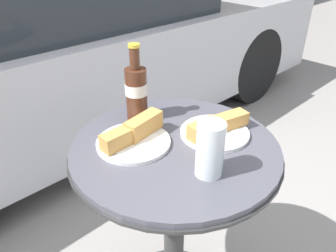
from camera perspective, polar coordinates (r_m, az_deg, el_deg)
The scene contains 6 objects.
bistro_table at distance 1.14m, azimuth 1.13°, elevation -12.78°, with size 0.64×0.64×0.77m.
cola_bottle_left at distance 1.09m, azimuth -5.55°, elevation 6.10°, with size 0.07×0.07×0.26m.
drinking_glass at distance 0.85m, azimuth 7.29°, elevation -4.44°, with size 0.07×0.07×0.15m.
lunch_plate_near at distance 1.04m, azimuth 8.32°, elevation -0.52°, with size 0.23×0.22×0.06m.
lunch_plate_far at distance 0.99m, azimuth -5.99°, elevation -1.84°, with size 0.23×0.22×0.07m.
parked_car at distance 2.61m, azimuth -17.18°, elevation 13.68°, with size 4.05×1.75×1.29m.
Camera 1 is at (-0.58, -0.58, 1.32)m, focal length 35.00 mm.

